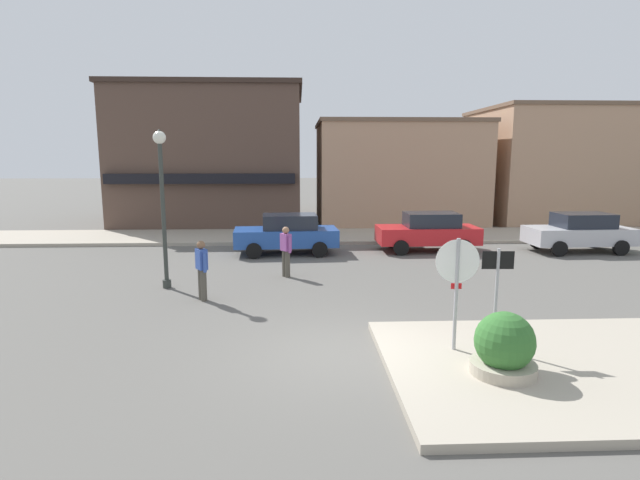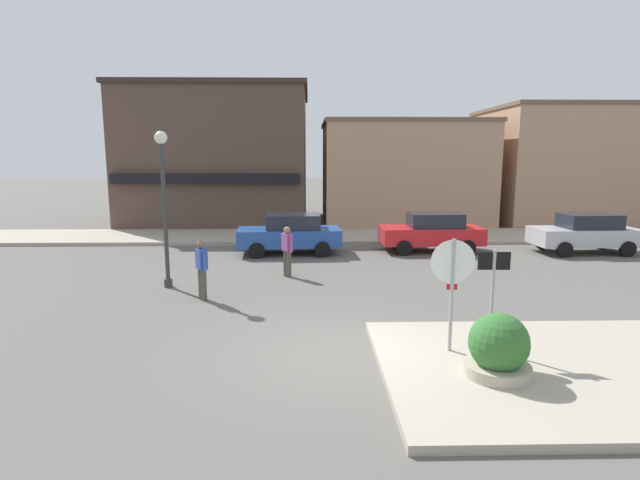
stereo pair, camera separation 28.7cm
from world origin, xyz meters
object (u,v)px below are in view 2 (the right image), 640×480
one_way_sign (493,290)px  pedestrian_crossing_far (287,250)px  parked_car_second (432,232)px  parked_car_third (585,233)px  stop_sign (452,280)px  planter (498,352)px  pedestrian_crossing_near (202,268)px  lamp_post (163,186)px  parked_car_nearest (290,233)px

one_way_sign → pedestrian_crossing_far: 7.77m
parked_car_second → parked_car_third: same height
stop_sign → one_way_sign: bearing=0.2°
planter → parked_car_second: (1.78, 11.84, 0.25)m
planter → pedestrian_crossing_far: bearing=116.6°
stop_sign → parked_car_third: size_ratio=0.57×
parked_car_third → pedestrian_crossing_near: 15.14m
planter → pedestrian_crossing_near: pedestrian_crossing_near is taller
parked_car_second → pedestrian_crossing_near: pedestrian_crossing_near is taller
lamp_post → pedestrian_crossing_near: bearing=-46.0°
stop_sign → pedestrian_crossing_far: size_ratio=1.43×
stop_sign → pedestrian_crossing_near: bearing=143.8°
one_way_sign → pedestrian_crossing_near: size_ratio=1.30×
stop_sign → parked_car_third: (8.28, 10.28, -0.71)m
pedestrian_crossing_near → parked_car_nearest: bearing=71.7°
pedestrian_crossing_far → lamp_post: bearing=-160.8°
stop_sign → lamp_post: lamp_post is taller
stop_sign → pedestrian_crossing_near: (-5.51, 4.04, -0.65)m
lamp_post → planter: bearing=-41.6°
parked_car_second → pedestrian_crossing_far: pedestrian_crossing_far is taller
parked_car_nearest → pedestrian_crossing_far: size_ratio=2.55×
parked_car_nearest → parked_car_second: bearing=3.4°
parked_car_second → parked_car_nearest: bearing=-176.6°
one_way_sign → lamp_post: 9.42m
parked_car_nearest → parked_car_third: (11.68, -0.11, 0.00)m
lamp_post → parked_car_third: size_ratio=1.12×
parked_car_third → pedestrian_crossing_far: bearing=-162.3°
planter → stop_sign: bearing=114.2°
one_way_sign → pedestrian_crossing_near: bearing=147.3°
one_way_sign → parked_car_nearest: 11.21m
stop_sign → parked_car_nearest: bearing=108.2°
one_way_sign → pedestrian_crossing_near: 7.48m
parked_car_nearest → pedestrian_crossing_near: bearing=-108.3°
lamp_post → pedestrian_crossing_far: lamp_post is taller
stop_sign → lamp_post: 8.79m
stop_sign → parked_car_nearest: (-3.41, 10.39, -0.71)m
stop_sign → planter: stop_sign is taller
stop_sign → lamp_post: size_ratio=0.51×
planter → parked_car_nearest: parked_car_nearest is taller
one_way_sign → parked_car_second: bearing=82.0°
one_way_sign → pedestrian_crossing_far: size_ratio=1.30×
pedestrian_crossing_far → parked_car_third: bearing=17.7°
stop_sign → planter: bearing=-65.8°
lamp_post → parked_car_nearest: lamp_post is taller
lamp_post → pedestrian_crossing_far: (3.45, 1.20, -2.09)m
planter → pedestrian_crossing_far: 8.60m
one_way_sign → stop_sign: bearing=-179.8°
parked_car_second → pedestrian_crossing_far: bearing=-143.6°
parked_car_nearest → parked_car_third: size_ratio=1.01×
one_way_sign → parked_car_second: one_way_sign is taller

